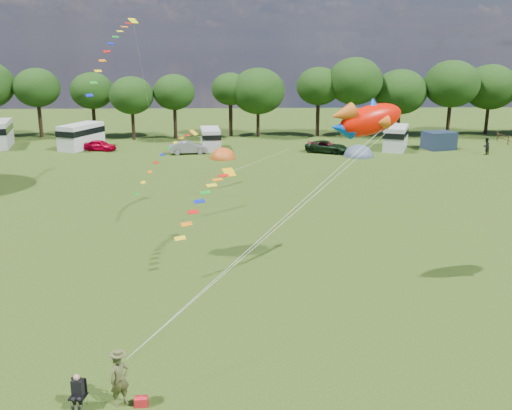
{
  "coord_description": "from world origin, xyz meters",
  "views": [
    {
      "loc": [
        -0.84,
        -19.99,
        11.96
      ],
      "look_at": [
        0.0,
        8.0,
        4.0
      ],
      "focal_mm": 40.0,
      "sensor_mm": 36.0,
      "label": 1
    }
  ],
  "objects_px": {
    "campervan_b": "(81,135)",
    "tent_orange": "(223,158)",
    "car_c": "(326,147)",
    "walker_a": "(486,146)",
    "camp_chair": "(78,387)",
    "kite_flyer": "(120,380)",
    "tent_greyblue": "(358,156)",
    "car_a": "(100,145)",
    "car_b": "(188,148)",
    "campervan_c": "(210,138)",
    "campervan_d": "(396,137)",
    "fish_kite": "(365,120)",
    "car_d": "(327,147)"
  },
  "relations": [
    {
      "from": "campervan_b",
      "to": "tent_orange",
      "type": "xyz_separation_m",
      "value": [
        16.81,
        -6.52,
        -1.53
      ]
    },
    {
      "from": "car_c",
      "to": "walker_a",
      "type": "bearing_deg",
      "value": -95.06
    },
    {
      "from": "tent_orange",
      "to": "camp_chair",
      "type": "xyz_separation_m",
      "value": [
        -3.77,
        -43.71,
        0.75
      ]
    },
    {
      "from": "kite_flyer",
      "to": "tent_orange",
      "type": "bearing_deg",
      "value": 52.16
    },
    {
      "from": "walker_a",
      "to": "tent_greyblue",
      "type": "bearing_deg",
      "value": -34.46
    },
    {
      "from": "camp_chair",
      "to": "tent_orange",
      "type": "bearing_deg",
      "value": 93.91
    },
    {
      "from": "car_a",
      "to": "camp_chair",
      "type": "xyz_separation_m",
      "value": [
        10.53,
        -48.63,
        0.15
      ]
    },
    {
      "from": "car_a",
      "to": "car_b",
      "type": "bearing_deg",
      "value": -87.16
    },
    {
      "from": "car_c",
      "to": "walker_a",
      "type": "height_order",
      "value": "walker_a"
    },
    {
      "from": "campervan_c",
      "to": "campervan_d",
      "type": "xyz_separation_m",
      "value": [
        21.64,
        -0.71,
        0.15
      ]
    },
    {
      "from": "tent_orange",
      "to": "fish_kite",
      "type": "relative_size",
      "value": 0.74
    },
    {
      "from": "car_a",
      "to": "car_d",
      "type": "distance_m",
      "value": 26.05
    },
    {
      "from": "car_d",
      "to": "walker_a",
      "type": "bearing_deg",
      "value": -71.72
    },
    {
      "from": "car_a",
      "to": "car_b",
      "type": "height_order",
      "value": "car_b"
    },
    {
      "from": "walker_a",
      "to": "fish_kite",
      "type": "bearing_deg",
      "value": 21.96
    },
    {
      "from": "walker_a",
      "to": "car_c",
      "type": "bearing_deg",
      "value": -43.33
    },
    {
      "from": "car_b",
      "to": "tent_greyblue",
      "type": "height_order",
      "value": "car_b"
    },
    {
      "from": "kite_flyer",
      "to": "car_a",
      "type": "bearing_deg",
      "value": 69.09
    },
    {
      "from": "fish_kite",
      "to": "walker_a",
      "type": "bearing_deg",
      "value": 39.25
    },
    {
      "from": "campervan_b",
      "to": "campervan_d",
      "type": "xyz_separation_m",
      "value": [
        36.86,
        -1.71,
        -0.09
      ]
    },
    {
      "from": "car_d",
      "to": "fish_kite",
      "type": "distance_m",
      "value": 36.79
    },
    {
      "from": "car_b",
      "to": "kite_flyer",
      "type": "xyz_separation_m",
      "value": [
        1.56,
        -46.22,
        0.24
      ]
    },
    {
      "from": "camp_chair",
      "to": "walker_a",
      "type": "height_order",
      "value": "walker_a"
    },
    {
      "from": "campervan_b",
      "to": "campervan_d",
      "type": "height_order",
      "value": "campervan_b"
    },
    {
      "from": "campervan_c",
      "to": "walker_a",
      "type": "bearing_deg",
      "value": -104.46
    },
    {
      "from": "car_a",
      "to": "tent_greyblue",
      "type": "height_order",
      "value": "tent_greyblue"
    },
    {
      "from": "car_a",
      "to": "fish_kite",
      "type": "xyz_separation_m",
      "value": [
        22.23,
        -37.82,
        7.72
      ]
    },
    {
      "from": "car_b",
      "to": "campervan_c",
      "type": "bearing_deg",
      "value": -49.79
    },
    {
      "from": "car_d",
      "to": "fish_kite",
      "type": "relative_size",
      "value": 1.15
    },
    {
      "from": "car_c",
      "to": "campervan_b",
      "type": "xyz_separation_m",
      "value": [
        -28.52,
        3.16,
        0.94
      ]
    },
    {
      "from": "car_c",
      "to": "fish_kite",
      "type": "relative_size",
      "value": 0.95
    },
    {
      "from": "car_c",
      "to": "campervan_d",
      "type": "xyz_separation_m",
      "value": [
        8.34,
        1.45,
        0.85
      ]
    },
    {
      "from": "tent_greyblue",
      "to": "walker_a",
      "type": "bearing_deg",
      "value": 1.61
    },
    {
      "from": "car_a",
      "to": "walker_a",
      "type": "relative_size",
      "value": 1.99
    },
    {
      "from": "car_d",
      "to": "tent_orange",
      "type": "xyz_separation_m",
      "value": [
        -11.68,
        -2.89,
        -0.65
      ]
    },
    {
      "from": "tent_greyblue",
      "to": "car_c",
      "type": "bearing_deg",
      "value": 140.36
    },
    {
      "from": "campervan_b",
      "to": "car_b",
      "type": "bearing_deg",
      "value": -83.41
    },
    {
      "from": "campervan_c",
      "to": "campervan_d",
      "type": "height_order",
      "value": "campervan_d"
    },
    {
      "from": "campervan_b",
      "to": "car_d",
      "type": "bearing_deg",
      "value": -74.01
    },
    {
      "from": "car_a",
      "to": "fish_kite",
      "type": "bearing_deg",
      "value": -134.42
    },
    {
      "from": "car_a",
      "to": "tent_orange",
      "type": "relative_size",
      "value": 1.2
    },
    {
      "from": "kite_flyer",
      "to": "camp_chair",
      "type": "relative_size",
      "value": 1.46
    },
    {
      "from": "car_a",
      "to": "kite_flyer",
      "type": "bearing_deg",
      "value": -151.07
    },
    {
      "from": "car_d",
      "to": "campervan_b",
      "type": "height_order",
      "value": "campervan_b"
    },
    {
      "from": "campervan_c",
      "to": "tent_greyblue",
      "type": "relative_size",
      "value": 1.42
    },
    {
      "from": "car_a",
      "to": "car_b",
      "type": "relative_size",
      "value": 0.94
    },
    {
      "from": "car_d",
      "to": "fish_kite",
      "type": "xyz_separation_m",
      "value": [
        -3.74,
        -35.78,
        7.68
      ]
    },
    {
      "from": "car_c",
      "to": "car_d",
      "type": "xyz_separation_m",
      "value": [
        -0.04,
        -0.47,
        0.06
      ]
    },
    {
      "from": "car_a",
      "to": "car_c",
      "type": "bearing_deg",
      "value": -78.31
    },
    {
      "from": "fish_kite",
      "to": "campervan_b",
      "type": "bearing_deg",
      "value": 103.35
    }
  ]
}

